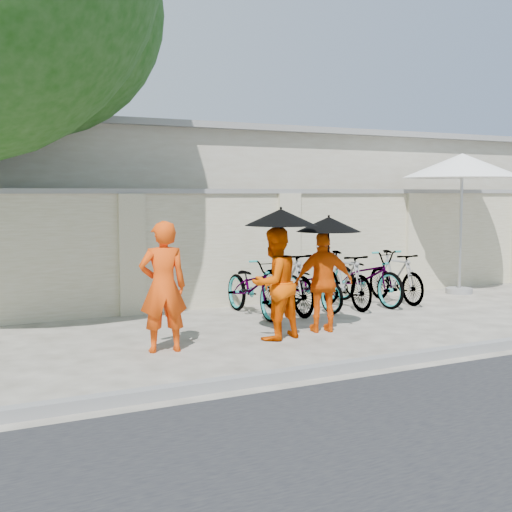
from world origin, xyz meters
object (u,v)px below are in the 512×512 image
monk_left (163,287)px  patio_umbrella (462,167)px  monk_center (275,284)px  monk_right (324,282)px

monk_left → patio_umbrella: size_ratio=0.57×
monk_center → patio_umbrella: 6.14m
monk_center → patio_umbrella: patio_umbrella is taller
monk_right → patio_umbrella: size_ratio=0.49×
monk_left → monk_center: 1.62m
monk_center → monk_right: monk_center is taller
patio_umbrella → monk_right: bearing=-156.4°
patio_umbrella → monk_center: bearing=-158.8°
monk_right → patio_umbrella: patio_umbrella is taller
monk_left → monk_center: size_ratio=1.08×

